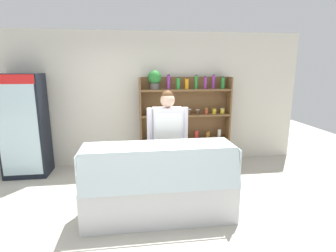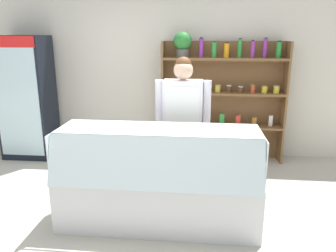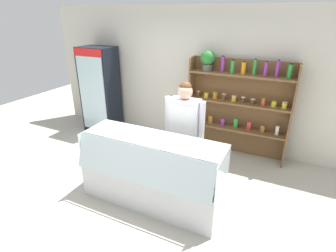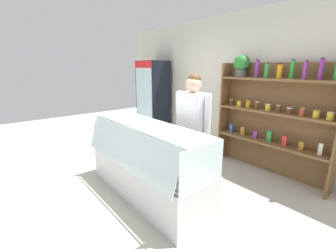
{
  "view_description": "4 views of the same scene",
  "coord_description": "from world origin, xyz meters",
  "px_view_note": "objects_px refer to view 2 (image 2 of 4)",
  "views": [
    {
      "loc": [
        -0.13,
        -3.26,
        2.0
      ],
      "look_at": [
        0.36,
        0.36,
        1.18
      ],
      "focal_mm": 28.0,
      "sensor_mm": 36.0,
      "label": 1
    },
    {
      "loc": [
        0.6,
        -3.05,
        1.88
      ],
      "look_at": [
        0.25,
        0.37,
        0.93
      ],
      "focal_mm": 35.0,
      "sensor_mm": 36.0,
      "label": 2
    },
    {
      "loc": [
        1.76,
        -2.74,
        2.56
      ],
      "look_at": [
        0.26,
        0.33,
        1.07
      ],
      "focal_mm": 28.0,
      "sensor_mm": 36.0,
      "label": 3
    },
    {
      "loc": [
        2.56,
        -1.61,
        1.74
      ],
      "look_at": [
        0.18,
        0.36,
        0.93
      ],
      "focal_mm": 24.0,
      "sensor_mm": 36.0,
      "label": 4
    }
  ],
  "objects_px": {
    "deli_display_case": "(158,194)",
    "drinks_fridge": "(27,98)",
    "shelving_unit": "(218,90)",
    "shop_clerk": "(183,116)"
  },
  "relations": [
    {
      "from": "shop_clerk",
      "to": "deli_display_case",
      "type": "bearing_deg",
      "value": -107.86
    },
    {
      "from": "shelving_unit",
      "to": "shop_clerk",
      "type": "relative_size",
      "value": 1.17
    },
    {
      "from": "deli_display_case",
      "to": "shop_clerk",
      "type": "height_order",
      "value": "shop_clerk"
    },
    {
      "from": "deli_display_case",
      "to": "drinks_fridge",
      "type": "bearing_deg",
      "value": 142.36
    },
    {
      "from": "shelving_unit",
      "to": "deli_display_case",
      "type": "bearing_deg",
      "value": -109.07
    },
    {
      "from": "drinks_fridge",
      "to": "shop_clerk",
      "type": "distance_m",
      "value": 2.75
    },
    {
      "from": "drinks_fridge",
      "to": "shelving_unit",
      "type": "distance_m",
      "value": 2.98
    },
    {
      "from": "drinks_fridge",
      "to": "shop_clerk",
      "type": "height_order",
      "value": "drinks_fridge"
    },
    {
      "from": "shelving_unit",
      "to": "shop_clerk",
      "type": "xyz_separation_m",
      "value": [
        -0.46,
        -1.3,
        -0.1
      ]
    },
    {
      "from": "shop_clerk",
      "to": "drinks_fridge",
      "type": "bearing_deg",
      "value": 155.91
    }
  ]
}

